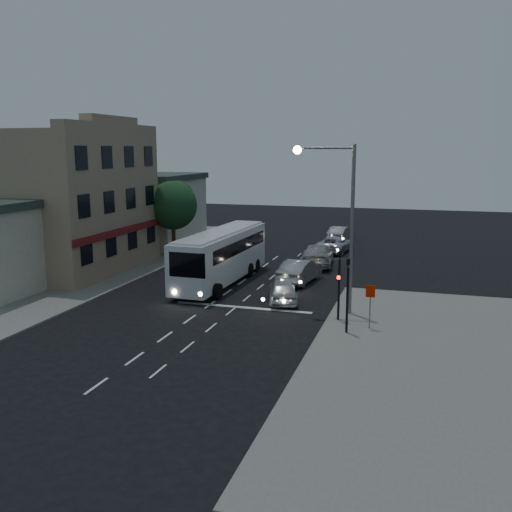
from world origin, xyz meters
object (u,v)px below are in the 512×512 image
(car_sedan_b, at_px, (317,255))
(regulatory_sign, at_px, (370,300))
(streetlight, at_px, (340,209))
(car_sedan_c, at_px, (335,244))
(traffic_signal_main, at_px, (339,277))
(traffic_signal_side, at_px, (348,286))
(tour_bus, at_px, (221,255))
(car_suv, at_px, (283,290))
(car_sedan_a, at_px, (300,271))
(street_tree, at_px, (173,203))
(car_extra, at_px, (340,234))

(car_sedan_b, height_order, regulatory_sign, regulatory_sign)
(car_sedan_b, bearing_deg, streetlight, 98.59)
(car_sedan_c, height_order, traffic_signal_main, traffic_signal_main)
(traffic_signal_main, xyz_separation_m, regulatory_sign, (1.70, -1.01, -0.82))
(car_sedan_b, relative_size, regulatory_sign, 2.60)
(regulatory_sign, distance_m, streetlight, 5.18)
(traffic_signal_main, height_order, traffic_signal_side, same)
(traffic_signal_side, bearing_deg, tour_bus, 138.12)
(car_suv, xyz_separation_m, streetlight, (3.46, -1.60, 5.04))
(car_sedan_a, relative_size, car_sedan_c, 0.95)
(tour_bus, height_order, traffic_signal_side, traffic_signal_side)
(traffic_signal_main, height_order, streetlight, streetlight)
(car_sedan_c, relative_size, traffic_signal_main, 1.23)
(regulatory_sign, height_order, street_tree, street_tree)
(traffic_signal_side, distance_m, regulatory_sign, 1.61)
(car_sedan_a, relative_size, traffic_signal_side, 1.17)
(traffic_signal_side, distance_m, street_tree, 23.24)
(car_extra, xyz_separation_m, traffic_signal_side, (4.44, -28.43, 1.69))
(car_sedan_c, bearing_deg, car_sedan_a, 95.43)
(car_extra, distance_m, regulatory_sign, 28.01)
(traffic_signal_side, bearing_deg, car_sedan_a, 114.00)
(regulatory_sign, bearing_deg, traffic_signal_main, 149.16)
(streetlight, bearing_deg, tour_bus, 149.06)
(traffic_signal_side, xyz_separation_m, streetlight, (-0.96, 3.40, 3.31))
(car_sedan_b, distance_m, car_sedan_c, 6.34)
(car_extra, bearing_deg, car_sedan_b, 96.80)
(car_sedan_a, bearing_deg, car_extra, -82.76)
(car_sedan_a, distance_m, car_sedan_b, 5.90)
(car_sedan_a, bearing_deg, regulatory_sign, 128.46)
(traffic_signal_side, xyz_separation_m, regulatory_sign, (1.00, 0.96, -0.82))
(car_suv, xyz_separation_m, car_extra, (-0.02, 23.43, 0.04))
(tour_bus, height_order, street_tree, street_tree)
(tour_bus, relative_size, car_suv, 2.84)
(tour_bus, height_order, regulatory_sign, tour_bus)
(car_sedan_c, height_order, traffic_signal_side, traffic_signal_side)
(car_sedan_a, xyz_separation_m, regulatory_sign, (5.51, -9.17, 0.80))
(car_sedan_c, xyz_separation_m, streetlight, (3.04, -18.96, 5.03))
(car_extra, distance_m, streetlight, 25.76)
(car_sedan_a, distance_m, streetlight, 9.07)
(tour_bus, relative_size, car_sedan_b, 2.03)
(car_extra, height_order, streetlight, streetlight)
(tour_bus, distance_m, regulatory_sign, 12.96)
(tour_bus, distance_m, car_sedan_a, 5.37)
(car_sedan_b, distance_m, car_extra, 12.40)
(car_extra, relative_size, street_tree, 0.72)
(car_sedan_b, bearing_deg, car_sedan_a, 82.32)
(car_sedan_a, distance_m, street_tree, 13.96)
(car_sedan_c, distance_m, streetlight, 19.85)
(car_sedan_b, distance_m, street_tree, 12.64)
(car_suv, distance_m, car_extra, 23.43)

